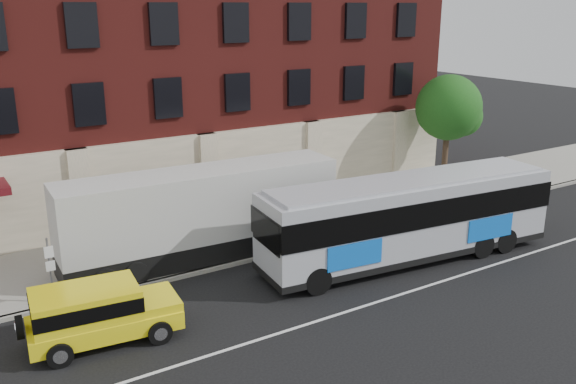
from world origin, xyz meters
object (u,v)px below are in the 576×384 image
sign_pole (50,268)px  shipping_container (202,216)px  street_tree (449,110)px  city_bus (409,215)px  yellow_suv (96,311)px

sign_pole → shipping_container: bearing=9.9°
street_tree → shipping_container: bearing=-171.9°
street_tree → city_bus: bearing=-143.3°
sign_pole → city_bus: size_ratio=0.20×
shipping_container → street_tree: bearing=8.1°
sign_pole → street_tree: size_ratio=0.40×
sign_pole → city_bus: city_bus is taller
street_tree → shipping_container: 16.32m
street_tree → city_bus: street_tree is taller
sign_pole → city_bus: (13.08, -3.36, 0.44)m
sign_pole → yellow_suv: sign_pole is taller
street_tree → sign_pole: bearing=-171.4°
sign_pole → shipping_container: 6.19m
street_tree → yellow_suv: 22.60m
yellow_suv → shipping_container: size_ratio=0.43×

